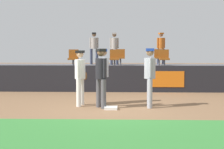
{
  "coord_description": "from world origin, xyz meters",
  "views": [
    {
      "loc": [
        0.31,
        -10.92,
        1.96
      ],
      "look_at": [
        -0.1,
        0.97,
        1.0
      ],
      "focal_mm": 56.96,
      "sensor_mm": 36.0,
      "label": 1
    }
  ],
  "objects": [
    {
      "name": "spectator_casual",
      "position": [
        2.31,
        8.6,
        1.95
      ],
      "size": [
        0.46,
        0.42,
        1.73
      ],
      "rotation": [
        0.0,
        0.0,
        3.49
      ],
      "color": "#33384C",
      "rests_on": "bleacher_platform"
    },
    {
      "name": "spectator_hooded",
      "position": [
        -1.34,
        8.47,
        1.96
      ],
      "size": [
        0.48,
        0.36,
        1.73
      ],
      "rotation": [
        0.0,
        0.0,
        3.22
      ],
      "color": "#33384C",
      "rests_on": "bleacher_platform"
    },
    {
      "name": "first_base",
      "position": [
        -0.1,
        -0.03,
        0.04
      ],
      "size": [
        0.4,
        0.4,
        0.08
      ],
      "primitive_type": "cube",
      "color": "white",
      "rests_on": "ground_plane"
    },
    {
      "name": "grass_foreground_strip",
      "position": [
        0.0,
        -3.0,
        0.0
      ],
      "size": [
        18.0,
        2.8,
        0.01
      ],
      "primitive_type": "cube",
      "color": "#388438",
      "rests_on": "ground_plane"
    },
    {
      "name": "player_umpire",
      "position": [
        -0.42,
        0.17,
        1.09
      ],
      "size": [
        0.49,
        0.49,
        1.87
      ],
      "rotation": [
        0.0,
        0.0,
        -1.01
      ],
      "color": "#4C4C51",
      "rests_on": "ground_plane"
    },
    {
      "name": "seat_front_left",
      "position": [
        -2.07,
        5.59,
        1.43
      ],
      "size": [
        0.45,
        0.44,
        0.84
      ],
      "color": "#4C4C51",
      "rests_on": "bleacher_platform"
    },
    {
      "name": "spectator_capped",
      "position": [
        -0.22,
        8.04,
        1.94
      ],
      "size": [
        0.48,
        0.32,
        1.7
      ],
      "rotation": [
        0.0,
        0.0,
        3.14
      ],
      "color": "#33384C",
      "rests_on": "bleacher_platform"
    },
    {
      "name": "player_runner_visitor",
      "position": [
        1.12,
        0.36,
        1.09
      ],
      "size": [
        0.37,
        0.53,
        1.88
      ],
      "rotation": [
        0.0,
        0.0,
        -1.59
      ],
      "color": "#9EA3AD",
      "rests_on": "ground_plane"
    },
    {
      "name": "bleacher_platform",
      "position": [
        0.0,
        6.72,
        0.48
      ],
      "size": [
        18.0,
        4.8,
        0.95
      ],
      "primitive_type": "cube",
      "color": "#59595E",
      "rests_on": "ground_plane"
    },
    {
      "name": "player_coach_visitor",
      "position": [
        -0.4,
        1.01,
        1.08
      ],
      "size": [
        0.39,
        0.52,
        1.86
      ],
      "rotation": [
        0.0,
        0.0,
        -1.45
      ],
      "color": "#9EA3AD",
      "rests_on": "ground_plane"
    },
    {
      "name": "seat_back_center",
      "position": [
        0.11,
        7.39,
        1.43
      ],
      "size": [
        0.45,
        0.44,
        0.84
      ],
      "color": "#4C4C51",
      "rests_on": "bleacher_platform"
    },
    {
      "name": "ground_plane",
      "position": [
        0.0,
        0.0,
        0.0
      ],
      "size": [
        60.0,
        60.0,
        0.0
      ],
      "primitive_type": "plane",
      "color": "#846042"
    },
    {
      "name": "seat_front_right",
      "position": [
        2.16,
        5.59,
        1.43
      ],
      "size": [
        0.45,
        0.44,
        0.84
      ],
      "color": "#4C4C51",
      "rests_on": "bleacher_platform"
    },
    {
      "name": "field_wall",
      "position": [
        0.01,
        4.15,
        0.56
      ],
      "size": [
        18.0,
        0.26,
        1.13
      ],
      "color": "black",
      "rests_on": "ground_plane"
    },
    {
      "name": "seat_front_center",
      "position": [
        -0.14,
        5.59,
        1.43
      ],
      "size": [
        0.45,
        0.44,
        0.84
      ],
      "color": "#4C4C51",
      "rests_on": "bleacher_platform"
    },
    {
      "name": "seat_back_right",
      "position": [
        2.09,
        7.39,
        1.43
      ],
      "size": [
        0.47,
        0.44,
        0.84
      ],
      "color": "#4C4C51",
      "rests_on": "bleacher_platform"
    },
    {
      "name": "player_fielder_home",
      "position": [
        -1.12,
        0.58,
        1.05
      ],
      "size": [
        0.42,
        0.54,
        1.81
      ],
      "rotation": [
        0.0,
        0.0,
        -1.78
      ],
      "color": "white",
      "rests_on": "ground_plane"
    }
  ]
}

